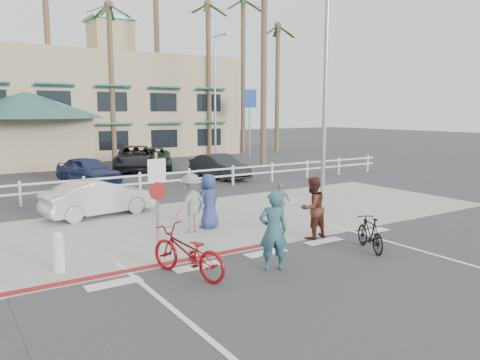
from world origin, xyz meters
TOP-DOWN VIEW (x-y plane):
  - ground at (0.00, 0.00)m, footprint 140.00×140.00m
  - bike_path at (0.00, -2.00)m, footprint 12.00×16.00m
  - sidewalk_plaza at (0.00, 4.50)m, footprint 22.00×7.00m
  - cross_street at (0.00, 8.50)m, footprint 40.00×5.00m
  - parking_lot at (0.00, 18.00)m, footprint 50.00×16.00m
  - curb_red at (-3.00, 1.20)m, footprint 7.00×0.25m
  - rail_fence at (0.50, 10.50)m, footprint 29.40×0.16m
  - building at (2.00, 31.00)m, footprint 28.00×16.00m
  - sign_post at (-2.30, 2.20)m, footprint 0.50×0.10m
  - bollard_0 at (-4.80, 2.00)m, footprint 0.26×0.26m
  - streetlight_0 at (6.50, 5.50)m, footprint 0.60×2.00m
  - streetlight_1 at (12.00, 24.00)m, footprint 0.60×2.00m
  - info_sign at (14.00, 22.00)m, footprint 1.20×0.16m
  - palm_4 at (0.00, 26.00)m, footprint 4.00×4.00m
  - palm_5 at (4.00, 25.00)m, footprint 4.00×4.00m
  - palm_6 at (8.00, 26.00)m, footprint 4.00×4.00m
  - palm_7 at (12.00, 25.00)m, footprint 4.00×4.00m
  - palm_8 at (16.00, 26.00)m, footprint 4.00×4.00m
  - palm_9 at (19.00, 25.00)m, footprint 4.00×4.00m
  - palm_11 at (11.00, 16.00)m, footprint 4.00×4.00m
  - bike_red at (-2.48, 0.16)m, footprint 1.40×2.27m
  - rider_red at (-0.62, -0.51)m, footprint 0.80×0.67m
  - bike_black at (2.44, -0.67)m, footprint 1.01×1.57m
  - rider_black at (1.97, 1.06)m, footprint 0.93×0.76m
  - pedestrian_a at (-0.65, 3.54)m, footprint 1.32×1.03m
  - pedestrian_child at (2.46, 3.18)m, footprint 0.81×0.42m
  - pedestrian_b at (0.05, 3.70)m, footprint 0.98×0.81m
  - car_white_sedan at (-2.30, 7.36)m, footprint 3.99×1.91m
  - lot_car_2 at (-0.65, 14.83)m, footprint 2.74×4.32m
  - lot_car_3 at (5.85, 12.92)m, footprint 1.80×4.10m
  - lot_car_5 at (3.31, 18.73)m, footprint 4.43×5.96m
  - lot_car_6 at (4.49, 18.82)m, footprint 3.95×5.33m

SIDE VIEW (x-z plane):
  - ground at x=0.00m, z-range 0.00..0.00m
  - parking_lot at x=0.00m, z-range 0.00..0.01m
  - bike_path at x=0.00m, z-range 0.00..0.01m
  - cross_street at x=0.00m, z-range 0.00..0.01m
  - sidewalk_plaza at x=0.00m, z-range 0.00..0.01m
  - curb_red at x=-3.00m, z-range 0.00..0.02m
  - bike_black at x=2.44m, z-range 0.00..0.92m
  - bollard_0 at x=-4.80m, z-range 0.00..0.95m
  - rail_fence at x=0.50m, z-range 0.00..1.00m
  - bike_red at x=-2.48m, z-range 0.00..1.12m
  - car_white_sedan at x=-2.30m, z-range 0.00..1.26m
  - lot_car_3 at x=5.85m, z-range 0.00..1.31m
  - pedestrian_child at x=2.46m, z-range 0.00..1.33m
  - lot_car_6 at x=4.49m, z-range 0.00..1.35m
  - lot_car_2 at x=-0.65m, z-range 0.00..1.37m
  - lot_car_5 at x=3.31m, z-range 0.00..1.51m
  - pedestrian_b at x=0.05m, z-range 0.00..1.71m
  - rider_black at x=1.97m, z-range 0.00..1.79m
  - pedestrian_a at x=-0.65m, z-range 0.00..1.79m
  - rider_red at x=-0.62m, z-range 0.00..1.85m
  - sign_post at x=-2.30m, z-range 0.00..2.90m
  - info_sign at x=14.00m, z-range 0.00..5.60m
  - streetlight_0 at x=6.50m, z-range 0.00..9.00m
  - streetlight_1 at x=12.00m, z-range 0.00..9.50m
  - building at x=2.00m, z-range 0.00..11.30m
  - palm_5 at x=4.00m, z-range 0.00..13.00m
  - palm_9 at x=19.00m, z-range 0.00..13.00m
  - palm_7 at x=12.00m, z-range 0.00..14.00m
  - palm_11 at x=11.00m, z-range 0.00..14.00m
  - palm_4 at x=0.00m, z-range 0.00..15.00m
  - palm_8 at x=16.00m, z-range 0.00..15.00m
  - palm_6 at x=8.00m, z-range 0.00..17.00m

